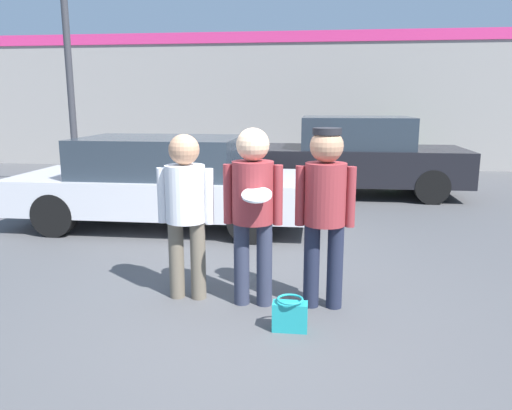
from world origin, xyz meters
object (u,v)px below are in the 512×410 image
handbag (290,315)px  parked_car_far (358,156)px  person_left (186,202)px  shrub (390,153)px  person_middle_with_frisbee (253,201)px  parked_car_near (165,181)px  person_right (325,201)px

handbag → parked_car_far: bearing=81.0°
person_left → shrub: (3.20, 9.24, -0.44)m
person_middle_with_frisbee → parked_car_near: 3.46m
shrub → handbag: (-2.15, -9.84, -0.39)m
person_middle_with_frisbee → shrub: bearing=74.8°
person_middle_with_frisbee → handbag: bearing=-53.5°
person_left → parked_car_near: bearing=111.2°
person_middle_with_frisbee → parked_car_far: person_middle_with_frisbee is taller
person_right → parked_car_near: size_ratio=0.37×
parked_car_far → shrub: parked_car_far is taller
person_left → person_middle_with_frisbee: 0.68m
parked_car_near → shrub: parked_car_near is taller
person_left → shrub: size_ratio=1.53×
person_right → person_left: bearing=177.4°
person_left → parked_car_far: bearing=70.6°
person_right → handbag: 1.08m
person_middle_with_frisbee → parked_car_near: size_ratio=0.37×
parked_car_near → person_right: bearing=-50.1°
person_left → person_middle_with_frisbee: (0.67, -0.08, 0.05)m
person_left → person_right: person_right is taller
person_right → shrub: bearing=78.7°
shrub → parked_car_near: bearing=-124.1°
parked_car_far → person_right: bearing=-97.2°
person_right → parked_car_far: bearing=82.8°
person_right → handbag: person_right is taller
person_middle_with_frisbee → parked_car_far: 6.17m
person_left → parked_car_far: size_ratio=0.39×
person_right → parked_car_far: size_ratio=0.40×
person_middle_with_frisbee → person_right: bearing=2.0°
person_left → person_right: bearing=-2.6°
person_left → handbag: (1.06, -0.61, -0.84)m
shrub → handbag: 10.08m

